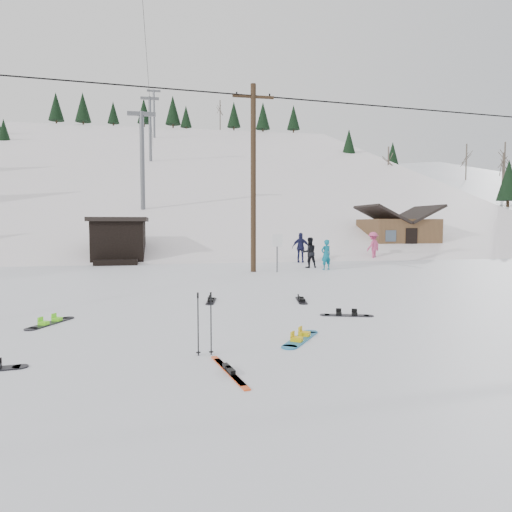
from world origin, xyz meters
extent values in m
plane|color=white|center=(0.00, 0.00, 0.00)|extent=(200.00, 200.00, 0.00)
cube|color=white|center=(0.00, 55.00, -12.00)|extent=(60.00, 85.24, 65.97)
cube|color=white|center=(38.00, 50.00, -11.00)|extent=(45.66, 93.98, 54.59)
cylinder|color=#3A2819|center=(2.00, 14.00, 4.50)|extent=(0.26, 0.26, 9.00)
cube|color=#3A2819|center=(2.00, 14.00, 8.40)|extent=(2.00, 0.12, 0.12)
cylinder|color=black|center=(2.00, 14.00, 8.52)|extent=(0.08, 0.08, 0.12)
cylinder|color=#595B60|center=(3.10, 13.60, 0.90)|extent=(0.07, 0.07, 1.80)
cube|color=white|center=(3.10, 13.56, 1.55)|extent=(0.50, 0.04, 0.60)
cube|color=black|center=(-5.00, 21.00, 1.25)|extent=(3.00, 3.00, 2.50)
cube|color=black|center=(-5.00, 21.00, 2.62)|extent=(3.40, 3.40, 0.25)
cube|color=black|center=(-5.00, 19.20, 0.15)|extent=(2.40, 1.20, 0.30)
cylinder|color=#595B60|center=(-4.00, 30.00, 7.25)|extent=(0.36, 0.36, 8.00)
cube|color=#595B60|center=(-4.00, 30.00, 11.05)|extent=(2.20, 0.30, 0.30)
cylinder|color=#595B60|center=(-4.00, 50.00, 13.75)|extent=(0.36, 0.36, 8.00)
cube|color=#595B60|center=(-4.00, 50.00, 17.55)|extent=(2.20, 0.30, 0.30)
cylinder|color=#595B60|center=(-4.00, 70.00, 20.25)|extent=(0.36, 0.36, 8.00)
cube|color=#595B60|center=(-4.00, 70.00, 24.05)|extent=(2.20, 0.30, 0.30)
cube|color=brown|center=(15.00, 24.00, 1.35)|extent=(5.00, 4.00, 2.70)
cube|color=black|center=(13.65, 24.00, 3.05)|extent=(2.69, 4.40, 1.43)
cube|color=black|center=(16.35, 24.00, 3.05)|extent=(2.69, 4.40, 1.43)
cube|color=black|center=(15.00, 21.98, 1.10)|extent=(0.90, 0.06, 1.90)
cube|color=#1B79B1|center=(0.50, 0.87, 0.01)|extent=(1.02, 1.26, 0.03)
cylinder|color=#1B79B1|center=(0.88, 1.42, 0.01)|extent=(0.31, 0.31, 0.03)
cylinder|color=#1B79B1|center=(0.11, 0.33, 0.01)|extent=(0.31, 0.31, 0.03)
cube|color=#DBB10B|center=(0.63, 1.07, 0.07)|extent=(0.27, 0.26, 0.09)
cube|color=#DBB10B|center=(0.36, 0.68, 0.07)|extent=(0.27, 0.26, 0.09)
cube|color=red|center=(-1.18, -0.94, 0.01)|extent=(0.37, 1.56, 0.02)
cube|color=black|center=(-1.18, -0.94, 0.06)|extent=(0.13, 0.29, 0.07)
cube|color=red|center=(-1.20, -0.78, 0.01)|extent=(0.37, 1.56, 0.02)
cube|color=black|center=(-1.20, -0.78, 0.06)|extent=(0.13, 0.29, 0.07)
cylinder|color=black|center=(-1.60, 0.16, 0.55)|extent=(0.02, 0.02, 1.10)
cylinder|color=black|center=(-1.60, 0.16, 0.05)|extent=(0.08, 0.08, 0.01)
cylinder|color=black|center=(-1.60, 0.16, 1.08)|extent=(0.03, 0.03, 0.10)
cylinder|color=black|center=(-1.37, 0.16, 0.55)|extent=(0.02, 0.02, 1.10)
cylinder|color=black|center=(-1.37, 0.16, 0.05)|extent=(0.08, 0.08, 0.01)
cylinder|color=black|center=(-1.37, 0.16, 1.08)|extent=(0.03, 0.03, 0.10)
cylinder|color=black|center=(-4.49, 0.03, 0.01)|extent=(0.25, 0.25, 0.02)
cube|color=black|center=(-0.85, 5.76, 0.01)|extent=(0.43, 1.08, 0.02)
cylinder|color=black|center=(-0.75, 6.28, 0.01)|extent=(0.24, 0.24, 0.02)
cylinder|color=black|center=(-0.94, 5.24, 0.01)|extent=(0.24, 0.24, 0.02)
cube|color=black|center=(-0.81, 5.95, 0.06)|extent=(0.19, 0.16, 0.07)
cube|color=black|center=(-0.88, 5.57, 0.06)|extent=(0.19, 0.16, 0.07)
cube|color=black|center=(-4.83, 3.42, 0.01)|extent=(0.81, 1.25, 0.03)
cylinder|color=black|center=(-4.55, 3.98, 0.01)|extent=(0.29, 0.29, 0.03)
cylinder|color=black|center=(-5.10, 2.86, 0.01)|extent=(0.29, 0.29, 0.03)
cube|color=#6DF21C|center=(-4.73, 3.62, 0.07)|extent=(0.25, 0.23, 0.08)
cube|color=#6DF21C|center=(-4.93, 3.21, 0.07)|extent=(0.25, 0.23, 0.08)
cube|color=black|center=(2.34, 2.97, 0.01)|extent=(1.12, 0.57, 0.02)
cylinder|color=black|center=(2.86, 2.81, 0.01)|extent=(0.25, 0.25, 0.02)
cylinder|color=black|center=(1.82, 3.14, 0.01)|extent=(0.25, 0.25, 0.02)
cube|color=black|center=(2.53, 2.91, 0.06)|extent=(0.18, 0.21, 0.07)
cube|color=black|center=(2.15, 3.03, 0.06)|extent=(0.18, 0.21, 0.07)
cube|color=black|center=(1.85, 5.36, 0.01)|extent=(0.45, 1.14, 0.02)
cylinder|color=black|center=(1.95, 5.90, 0.01)|extent=(0.25, 0.25, 0.02)
cylinder|color=black|center=(1.76, 4.81, 0.01)|extent=(0.25, 0.25, 0.02)
cube|color=black|center=(1.89, 5.55, 0.06)|extent=(0.20, 0.17, 0.07)
cube|color=black|center=(1.82, 5.16, 0.06)|extent=(0.20, 0.17, 0.07)
imported|color=#0D6A82|center=(5.83, 14.27, 0.77)|extent=(0.64, 0.51, 1.54)
imported|color=black|center=(5.33, 15.48, 0.81)|extent=(0.81, 0.64, 1.63)
imported|color=#CF497C|center=(11.00, 19.73, 0.91)|extent=(1.36, 1.18, 1.82)
imported|color=#1A1B42|center=(5.83, 18.74, 0.91)|extent=(1.15, 0.80, 1.81)
camera|label=1|loc=(-2.11, -7.83, 2.33)|focal=32.00mm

